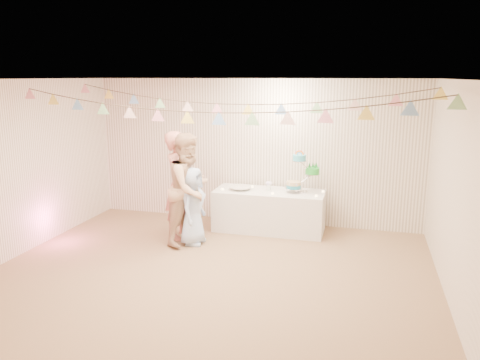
% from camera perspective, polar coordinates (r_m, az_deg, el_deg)
% --- Properties ---
extents(floor, '(6.00, 6.00, 0.00)m').
position_cam_1_polar(floor, '(6.53, -3.61, -11.29)').
color(floor, '#806145').
rests_on(floor, ground).
extents(ceiling, '(6.00, 6.00, 0.00)m').
position_cam_1_polar(ceiling, '(5.98, -3.95, 12.15)').
color(ceiling, silver).
rests_on(ceiling, ground).
extents(back_wall, '(6.00, 6.00, 0.00)m').
position_cam_1_polar(back_wall, '(8.49, 1.71, 3.48)').
color(back_wall, white).
rests_on(back_wall, ground).
extents(front_wall, '(6.00, 6.00, 0.00)m').
position_cam_1_polar(front_wall, '(3.94, -15.74, -7.81)').
color(front_wall, white).
rests_on(front_wall, ground).
extents(left_wall, '(5.00, 5.00, 0.00)m').
position_cam_1_polar(left_wall, '(7.63, -25.60, 1.21)').
color(left_wall, white).
rests_on(left_wall, ground).
extents(right_wall, '(5.00, 5.00, 0.00)m').
position_cam_1_polar(right_wall, '(5.90, 25.00, -1.76)').
color(right_wall, white).
rests_on(right_wall, ground).
extents(table, '(1.89, 0.75, 0.71)m').
position_cam_1_polar(table, '(8.15, 3.57, -3.75)').
color(table, silver).
rests_on(table, floor).
extents(cake_stand, '(0.60, 0.35, 0.67)m').
position_cam_1_polar(cake_stand, '(7.94, 7.61, 1.16)').
color(cake_stand, silver).
rests_on(cake_stand, table).
extents(cake_bottom, '(0.31, 0.31, 0.15)m').
position_cam_1_polar(cake_bottom, '(7.95, 6.43, -0.62)').
color(cake_bottom, teal).
rests_on(cake_bottom, cake_stand).
extents(cake_middle, '(0.27, 0.27, 0.22)m').
position_cam_1_polar(cake_middle, '(8.00, 8.98, 1.36)').
color(cake_middle, green).
rests_on(cake_middle, cake_stand).
extents(cake_top_tier, '(0.25, 0.25, 0.19)m').
position_cam_1_polar(cake_top_tier, '(7.86, 7.21, 3.22)').
color(cake_top_tier, '#42B7CF').
rests_on(cake_top_tier, cake_stand).
extents(platter, '(0.38, 0.38, 0.02)m').
position_cam_1_polar(platter, '(8.11, 0.06, -0.84)').
color(platter, white).
rests_on(platter, table).
extents(posy, '(0.14, 0.14, 0.15)m').
position_cam_1_polar(posy, '(8.08, 3.53, -0.41)').
color(posy, white).
rests_on(posy, table).
extents(person_adult_a, '(0.46, 0.67, 1.78)m').
position_cam_1_polar(person_adult_a, '(7.75, -7.45, -0.61)').
color(person_adult_a, tan).
rests_on(person_adult_a, floor).
extents(person_adult_b, '(0.88, 1.02, 1.78)m').
position_cam_1_polar(person_adult_b, '(7.45, -6.21, -1.08)').
color(person_adult_b, tan).
rests_on(person_adult_b, floor).
extents(person_child, '(0.41, 0.62, 1.25)m').
position_cam_1_polar(person_child, '(7.45, -5.78, -3.17)').
color(person_child, '#B0CCF9').
rests_on(person_child, floor).
extents(bunting_back, '(5.60, 1.10, 0.40)m').
position_cam_1_polar(bunting_back, '(7.03, -0.95, 10.20)').
color(bunting_back, pink).
rests_on(bunting_back, ceiling).
extents(bunting_front, '(5.60, 0.90, 0.36)m').
position_cam_1_polar(bunting_front, '(5.80, -4.57, 9.36)').
color(bunting_front, '#72A5E5').
rests_on(bunting_front, ceiling).
extents(tealight_0, '(0.04, 0.04, 0.03)m').
position_cam_1_polar(tealight_0, '(8.11, -2.15, -1.12)').
color(tealight_0, '#FFD88C').
rests_on(tealight_0, table).
extents(tealight_1, '(0.04, 0.04, 0.03)m').
position_cam_1_polar(tealight_1, '(8.30, 1.50, -0.79)').
color(tealight_1, '#FFD88C').
rests_on(tealight_1, table).
extents(tealight_2, '(0.04, 0.04, 0.03)m').
position_cam_1_polar(tealight_2, '(7.83, 4.00, -1.65)').
color(tealight_2, '#FFD88C').
rests_on(tealight_2, table).
extents(tealight_3, '(0.04, 0.04, 0.03)m').
position_cam_1_polar(tealight_3, '(8.21, 6.31, -1.02)').
color(tealight_3, '#FFD88C').
rests_on(tealight_3, table).
extents(tealight_4, '(0.04, 0.04, 0.03)m').
position_cam_1_polar(tealight_4, '(7.76, 9.28, -1.90)').
color(tealight_4, '#FFD88C').
rests_on(tealight_4, table).
extents(tealight_5, '(0.04, 0.04, 0.03)m').
position_cam_1_polar(tealight_5, '(8.08, 10.09, -1.37)').
color(tealight_5, '#FFD88C').
rests_on(tealight_5, table).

